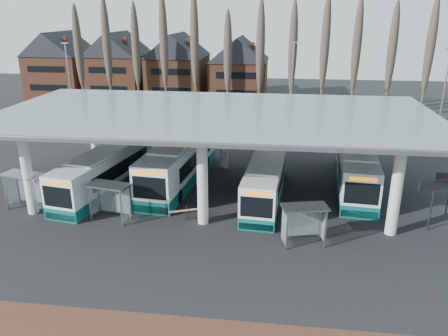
# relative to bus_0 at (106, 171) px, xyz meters

# --- Properties ---
(ground) EXTENTS (140.00, 140.00, 0.00)m
(ground) POSITION_rel_bus_0_xyz_m (8.47, -7.19, -1.52)
(ground) COLOR black
(ground) RESTS_ON ground
(station_canopy) EXTENTS (32.00, 16.00, 6.34)m
(station_canopy) POSITION_rel_bus_0_xyz_m (8.47, 0.81, 4.16)
(station_canopy) COLOR silver
(station_canopy) RESTS_ON ground
(poplar_row) EXTENTS (45.10, 1.10, 14.50)m
(poplar_row) POSITION_rel_bus_0_xyz_m (8.47, 25.81, 7.25)
(poplar_row) COLOR #473D33
(poplar_row) RESTS_ON ground
(townhouse_row) EXTENTS (36.80, 10.30, 12.25)m
(townhouse_row) POSITION_rel_bus_0_xyz_m (-7.28, 36.81, 4.42)
(townhouse_row) COLOR brown
(townhouse_row) RESTS_ON ground
(lamp_post_a) EXTENTS (0.80, 0.16, 10.17)m
(lamp_post_a) POSITION_rel_bus_0_xyz_m (-9.53, 14.81, 3.81)
(lamp_post_a) COLOR slate
(lamp_post_a) RESTS_ON ground
(lamp_post_b) EXTENTS (0.80, 0.16, 10.17)m
(lamp_post_b) POSITION_rel_bus_0_xyz_m (14.47, 18.81, 3.81)
(lamp_post_b) COLOR slate
(lamp_post_b) RESTS_ON ground
(lamp_post_c) EXTENTS (0.80, 0.16, 10.17)m
(lamp_post_c) POSITION_rel_bus_0_xyz_m (28.47, 12.81, 3.81)
(lamp_post_c) COLOR slate
(lamp_post_c) RESTS_ON ground
(bus_0) EXTENTS (4.41, 11.87, 3.23)m
(bus_0) POSITION_rel_bus_0_xyz_m (0.00, 0.00, 0.00)
(bus_0) COLOR white
(bus_0) RESTS_ON ground
(bus_1) EXTENTS (4.02, 13.08, 3.58)m
(bus_1) POSITION_rel_bus_0_xyz_m (5.32, 2.51, 0.16)
(bus_1) COLOR white
(bus_1) RESTS_ON ground
(bus_2) EXTENTS (3.17, 11.17, 3.06)m
(bus_2) POSITION_rel_bus_0_xyz_m (12.43, 0.05, -0.08)
(bus_2) COLOR white
(bus_2) RESTS_ON ground
(bus_3) EXTENTS (3.64, 12.34, 3.38)m
(bus_3) POSITION_rel_bus_0_xyz_m (19.37, 3.25, 0.07)
(bus_3) COLOR white
(bus_3) RESTS_ON ground
(shelter_0) EXTENTS (3.08, 1.99, 2.64)m
(shelter_0) POSITION_rel_bus_0_xyz_m (-4.28, -3.99, 0.40)
(shelter_0) COLOR gray
(shelter_0) RESTS_ON ground
(shelter_1) EXTENTS (2.98, 1.89, 2.57)m
(shelter_1) POSITION_rel_bus_0_xyz_m (2.28, -4.91, 0.35)
(shelter_1) COLOR gray
(shelter_1) RESTS_ON ground
(shelter_2) EXTENTS (2.93, 1.93, 2.50)m
(shelter_2) POSITION_rel_bus_0_xyz_m (14.88, -6.62, 0.30)
(shelter_2) COLOR gray
(shelter_2) RESTS_ON ground
(info_sign_0) EXTENTS (2.20, 0.87, 3.40)m
(info_sign_0) POSITION_rel_bus_0_xyz_m (22.97, -3.86, 1.33)
(info_sign_0) COLOR black
(info_sign_0) RESTS_ON ground
(barrier) EXTENTS (1.96, 0.97, 1.05)m
(barrier) POSITION_rel_bus_0_xyz_m (7.28, -4.76, -0.71)
(barrier) COLOR black
(barrier) RESTS_ON ground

